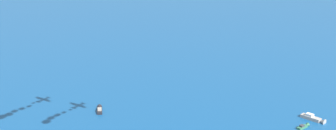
% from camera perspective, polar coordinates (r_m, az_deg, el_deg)
% --- Properties ---
extents(motorboat_outer_ring_a, '(4.72, 7.83, 2.22)m').
position_cam_1_polar(motorboat_outer_ring_a, '(178.51, -8.94, -5.77)').
color(motorboat_outer_ring_a, black).
rests_on(motorboat_outer_ring_a, ground_plane).
extents(motorboat_outer_ring_b, '(9.39, 7.43, 2.80)m').
position_cam_1_polar(motorboat_outer_ring_b, '(176.71, 18.57, -6.67)').
color(motorboat_outer_ring_b, '#9E9993').
rests_on(motorboat_outer_ring_b, ground_plane).
extents(motorboat_outer_ring_e, '(4.93, 5.79, 1.76)m').
position_cam_1_polar(motorboat_outer_ring_e, '(169.38, 17.33, -7.68)').
color(motorboat_outer_ring_e, '#33704C').
rests_on(motorboat_outer_ring_e, ground_plane).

